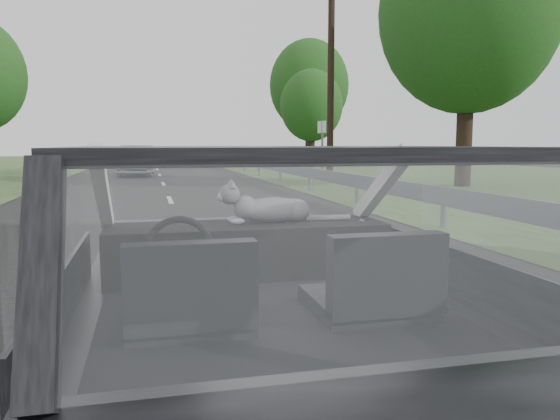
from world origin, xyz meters
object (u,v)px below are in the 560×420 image
cat (273,208)px  highway_sign (322,148)px  subject_car (271,300)px  other_car (137,161)px  utility_pole (331,79)px

cat → highway_sign: (7.26, 21.36, 0.20)m
highway_sign → cat: bearing=-115.0°
subject_car → cat: bearing=76.2°
cat → highway_sign: size_ratio=0.22×
highway_sign → other_car: bearing=161.3°
cat → utility_pole: bearing=68.4°
utility_pole → other_car: bearing=147.4°
other_car → highway_sign: highway_sign is taller
cat → other_car: bearing=91.2°
cat → utility_pole: utility_pole is taller
subject_car → other_car: size_ratio=0.93×
other_car → highway_sign: size_ratio=1.67×
subject_car → other_car: (-1.02, 23.88, -0.02)m
subject_car → cat: (0.16, 0.65, 0.36)m
cat → utility_pole: size_ratio=0.07×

